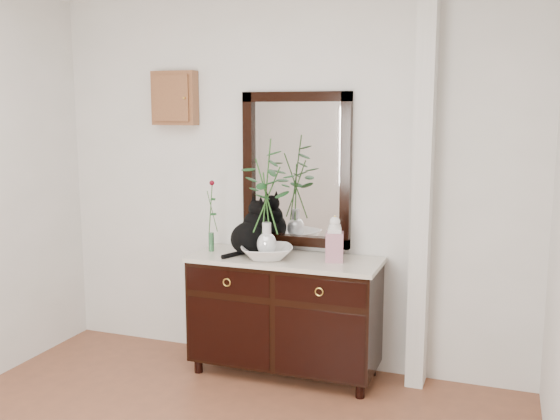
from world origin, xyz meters
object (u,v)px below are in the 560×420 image
at_px(sideboard, 285,310).
at_px(ginger_jar, 335,238).
at_px(cat, 250,227).
at_px(lotus_bowl, 267,252).

xyz_separation_m(sideboard, ginger_jar, (0.35, 0.02, 0.53)).
height_order(sideboard, cat, cat).
xyz_separation_m(sideboard, lotus_bowl, (-0.11, -0.07, 0.42)).
bearing_deg(lotus_bowl, cat, 148.54).
xyz_separation_m(cat, ginger_jar, (0.62, -0.02, -0.03)).
bearing_deg(lotus_bowl, ginger_jar, 10.48).
distance_m(lotus_bowl, ginger_jar, 0.48).
bearing_deg(sideboard, cat, 173.34).
relative_size(sideboard, lotus_bowl, 3.72).
height_order(lotus_bowl, ginger_jar, ginger_jar).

